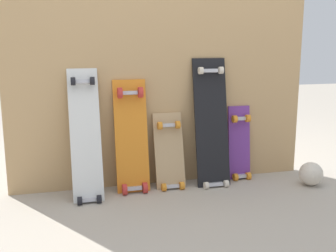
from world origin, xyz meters
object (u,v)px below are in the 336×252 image
skateboard_natural (170,156)px  rubber_ball (311,174)px  skateboard_purple (240,147)px  skateboard_black (212,128)px  skateboard_orange (132,141)px  skateboard_white (86,140)px

skateboard_natural → rubber_ball: 1.00m
skateboard_natural → skateboard_purple: skateboard_purple is taller
skateboard_natural → rubber_ball: bearing=-13.9°
skateboard_natural → skateboard_black: bearing=-2.2°
skateboard_black → skateboard_purple: (0.24, 0.05, -0.17)m
skateboard_orange → skateboard_purple: size_ratio=1.34×
skateboard_white → skateboard_black: skateboard_black is taller
skateboard_white → skateboard_orange: (0.31, 0.05, -0.03)m
skateboard_white → skateboard_natural: (0.57, 0.05, -0.16)m
skateboard_white → skateboard_purple: skateboard_white is taller
skateboard_orange → skateboard_natural: 0.29m
skateboard_orange → skateboard_natural: (0.26, -0.00, -0.12)m
skateboard_natural → skateboard_purple: (0.54, 0.04, 0.01)m
skateboard_natural → skateboard_black: size_ratio=0.61×
skateboard_orange → skateboard_black: skateboard_black is taller
skateboard_purple → rubber_ball: skateboard_purple is taller
skateboard_white → skateboard_orange: size_ratio=1.11×
rubber_ball → skateboard_purple: bearing=146.3°
skateboard_natural → rubber_ball: size_ratio=3.52×
skateboard_white → rubber_ball: size_ratio=5.43×
skateboard_white → rubber_ball: 1.57m
skateboard_black → skateboard_white: bearing=-177.5°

